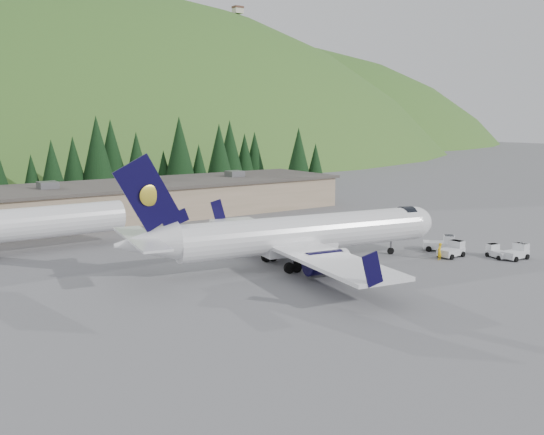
{
  "coord_description": "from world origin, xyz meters",
  "views": [
    {
      "loc": [
        -37.34,
        -47.0,
        14.64
      ],
      "look_at": [
        0.0,
        6.0,
        4.0
      ],
      "focal_mm": 40.0,
      "sensor_mm": 36.0,
      "label": 1
    }
  ],
  "objects": [
    {
      "name": "ground",
      "position": [
        0.0,
        0.0,
        0.0
      ],
      "size": [
        600.0,
        600.0,
        0.0
      ],
      "primitive_type": "plane",
      "color": "slate"
    },
    {
      "name": "baggage_tug_b",
      "position": [
        16.35,
        -3.73,
        0.8
      ],
      "size": [
        3.5,
        3.56,
        1.78
      ],
      "rotation": [
        0.0,
        0.0,
        -0.81
      ],
      "color": "silver",
      "rests_on": "ground"
    },
    {
      "name": "baggage_tug_c",
      "position": [
        18.42,
        -9.35,
        0.61
      ],
      "size": [
        2.02,
        2.8,
        1.37
      ],
      "rotation": [
        0.0,
        0.0,
        1.34
      ],
      "color": "silver",
      "rests_on": "ground"
    },
    {
      "name": "terminal_building",
      "position": [
        -5.01,
        38.0,
        2.62
      ],
      "size": [
        71.0,
        17.0,
        6.1
      ],
      "color": "gray",
      "rests_on": "ground"
    },
    {
      "name": "baggage_tug_d",
      "position": [
        19.59,
        -10.95,
        0.72
      ],
      "size": [
        3.03,
        1.85,
        1.61
      ],
      "rotation": [
        0.0,
        0.0,
        0.01
      ],
      "color": "silver",
      "rests_on": "ground"
    },
    {
      "name": "ramp_worker",
      "position": [
        12.58,
        -6.55,
        0.91
      ],
      "size": [
        0.75,
        0.59,
        1.81
      ],
      "primitive_type": "imported",
      "rotation": [
        0.0,
        0.0,
        3.41
      ],
      "color": "#EAB30D",
      "rests_on": "ground"
    },
    {
      "name": "baggage_tug_a",
      "position": [
        14.96,
        -6.35,
        0.74
      ],
      "size": [
        3.22,
        2.1,
        1.65
      ],
      "rotation": [
        0.0,
        0.0,
        0.08
      ],
      "color": "silver",
      "rests_on": "ground"
    },
    {
      "name": "airliner",
      "position": [
        -1.01,
        0.17,
        3.1
      ],
      "size": [
        34.99,
        32.99,
        11.63
      ],
      "rotation": [
        0.0,
        0.0,
        -0.17
      ],
      "color": "white",
      "rests_on": "ground"
    },
    {
      "name": "hills",
      "position": [
        53.34,
        207.38,
        -82.8
      ],
      "size": [
        614.0,
        330.0,
        300.0
      ],
      "color": "#265F1B",
      "rests_on": "ground"
    },
    {
      "name": "tree_line",
      "position": [
        -5.61,
        62.22,
        7.5
      ],
      "size": [
        111.12,
        16.5,
        14.25
      ],
      "color": "black",
      "rests_on": "ground"
    }
  ]
}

